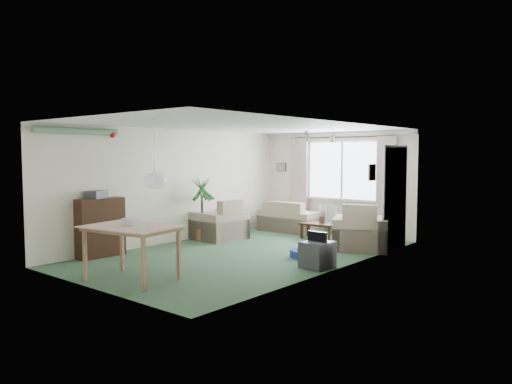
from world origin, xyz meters
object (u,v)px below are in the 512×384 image
Objects in this scene: dining_table at (132,254)px; bookshelf at (100,228)px; pet_bed at (309,253)px; armchair_left at (219,219)px; armchair_corner at (361,226)px; tv_cube at (317,255)px; coffee_table at (319,231)px; houseplant at (202,208)px; sofa at (290,216)px.

bookshelf is at bearing 160.27° from dining_table.
armchair_left is at bearing 172.59° from pet_bed.
bookshelf is 1.57× the size of pet_bed.
armchair_corner reaches higher than tv_cube.
coffee_table is 1.62× the size of tv_cube.
armchair_left is 2.23m from coffee_table.
armchair_corner reaches higher than coffee_table.
armchair_corner reaches higher than armchair_left.
houseplant reaches higher than pet_bed.
houseplant is at bearing -2.24° from armchair_corner.
sofa is at bearing 132.25° from pet_bed.
armchair_corner is 1.43m from coffee_table.
houseplant is (-1.82, -1.82, 0.53)m from coffee_table.
armchair_corner is 1.95m from tv_cube.
armchair_corner is 0.81× the size of dining_table.
armchair_corner is at bearing 49.99° from bookshelf.
tv_cube is at bearing -10.26° from houseplant.
pet_bed is (1.09, 3.08, -0.33)m from dining_table.
sofa reaches higher than pet_bed.
sofa is 1.16× the size of dining_table.
bookshelf reaches higher than dining_table.
sofa is 3.08m from pet_bed.
houseplant reaches higher than armchair_corner.
armchair_left is at bearing 167.16° from tv_cube.
armchair_left is at bearing 84.81° from bookshelf.
houseplant is at bearing -179.30° from pet_bed.
pet_bed is at bearing 86.84° from armchair_left.
sofa is at bearing 100.27° from dining_table.
houseplant is at bearing -135.00° from coffee_table.
coffee_table is 0.55× the size of houseplant.
dining_table is (-0.16, -4.87, 0.22)m from coffee_table.
armchair_left is 3.74m from dining_table.
bookshelf is 2.40m from houseplant.
bookshelf is at bearing -94.55° from houseplant.
armchair_corner is at bearing 157.38° from sofa.
tv_cube is (0.23, -1.92, -0.24)m from armchair_corner.
houseplant reaches higher than bookshelf.
armchair_left reaches higher than dining_table.
dining_table is at bearing -109.45° from pet_bed.
armchair_left is at bearing 113.84° from dining_table.
armchair_corner is 1.51× the size of pet_bed.
bookshelf is (-2.01, -4.21, 0.36)m from coffee_table.
sofa is 2.00m from armchair_left.
bookshelf reaches higher than pet_bed.
bookshelf is at bearing 78.85° from sofa.
bookshelf is at bearing 23.12° from armchair_corner.
armchair_left is at bearing -139.06° from coffee_table.
tv_cube is 0.89m from pet_bed.
houseplant is at bearing 173.90° from tv_cube.
sofa is at bearing 157.08° from coffee_table.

